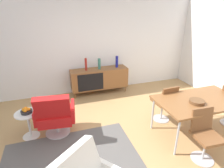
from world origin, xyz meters
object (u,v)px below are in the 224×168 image
object	(u,v)px
sideboard	(99,78)
vase_ceramic_small	(99,64)
side_table_round	(29,122)
dining_chair_back_left	(165,102)
vase_cobalt	(86,64)
vase_sculptural_dark	(117,62)
lounge_chair_red	(55,114)
dining_table	(199,102)
wooden_bowl_on_table	(197,102)
fruit_bowl	(26,111)
dining_chair_front_left	(205,134)

from	to	relation	value
sideboard	vase_ceramic_small	world-z (taller)	vase_ceramic_small
vase_ceramic_small	side_table_round	xyz separation A→B (m)	(-1.78, -1.50, -0.55)
dining_chair_back_left	side_table_round	world-z (taller)	dining_chair_back_left
vase_cobalt	vase_sculptural_dark	bearing A→B (deg)	0.00
vase_ceramic_small	sideboard	bearing A→B (deg)	-169.68
vase_cobalt	vase_sculptural_dark	xyz separation A→B (m)	(0.89, 0.00, -0.01)
dining_chair_back_left	lounge_chair_red	size ratio (longest dim) A/B	0.90
dining_table	lounge_chair_red	xyz separation A→B (m)	(-2.57, 0.79, -0.23)
wooden_bowl_on_table	fruit_bowl	bearing A→B (deg)	161.00
dining_chair_back_left	lounge_chair_red	world-z (taller)	lounge_chair_red
sideboard	dining_chair_front_left	xyz separation A→B (m)	(0.94, -2.97, 0.03)
lounge_chair_red	fruit_bowl	world-z (taller)	lounge_chair_red
vase_ceramic_small	fruit_bowl	distance (m)	2.35
dining_chair_back_left	vase_ceramic_small	bearing A→B (deg)	116.73
vase_cobalt	wooden_bowl_on_table	size ratio (longest dim) A/B	1.30
dining_table	dining_chair_front_left	size ratio (longest dim) A/B	1.87
dining_chair_front_left	side_table_round	bearing A→B (deg)	151.61
vase_cobalt	dining_chair_back_left	size ratio (longest dim) A/B	0.39
fruit_bowl	lounge_chair_red	bearing A→B (deg)	-13.39
fruit_bowl	vase_cobalt	bearing A→B (deg)	46.73
lounge_chair_red	side_table_round	bearing A→B (deg)	166.58
dining_table	fruit_bowl	xyz separation A→B (m)	(-3.07, 0.91, -0.13)
vase_ceramic_small	dining_table	bearing A→B (deg)	-62.05
vase_ceramic_small	lounge_chair_red	bearing A→B (deg)	-128.59
dining_table	dining_chair_front_left	xyz separation A→B (m)	(-0.35, -0.56, -0.23)
vase_cobalt	side_table_round	distance (m)	2.14
sideboard	vase_sculptural_dark	bearing A→B (deg)	0.20
dining_chair_front_left	dining_table	bearing A→B (deg)	58.26
sideboard	side_table_round	distance (m)	2.33
sideboard	dining_chair_front_left	distance (m)	3.12
vase_cobalt	vase_ceramic_small	xyz separation A→B (m)	(0.37, 0.00, -0.02)
side_table_round	dining_table	bearing A→B (deg)	-16.54
vase_cobalt	lounge_chair_red	distance (m)	1.91
vase_cobalt	side_table_round	bearing A→B (deg)	-133.23
vase_sculptural_dark	fruit_bowl	distance (m)	2.77
vase_sculptural_dark	dining_table	size ratio (longest dim) A/B	0.20
wooden_bowl_on_table	dining_chair_front_left	bearing A→B (deg)	-112.17
vase_sculptural_dark	side_table_round	bearing A→B (deg)	-146.87
dining_table	dining_chair_back_left	world-z (taller)	dining_chair_back_left
wooden_bowl_on_table	side_table_round	world-z (taller)	wooden_bowl_on_table
sideboard	vase_ceramic_small	xyz separation A→B (m)	(0.01, 0.00, 0.43)
sideboard	vase_cobalt	size ratio (longest dim) A/B	4.75
wooden_bowl_on_table	dining_chair_front_left	distance (m)	0.59
vase_ceramic_small	fruit_bowl	world-z (taller)	vase_ceramic_small
vase_sculptural_dark	lounge_chair_red	xyz separation A→B (m)	(-1.81, -1.62, -0.42)
vase_sculptural_dark	vase_cobalt	bearing A→B (deg)	180.00
dining_table	dining_chair_back_left	distance (m)	0.70
fruit_bowl	dining_chair_front_left	bearing A→B (deg)	-28.37
fruit_bowl	vase_sculptural_dark	bearing A→B (deg)	33.10
sideboard	wooden_bowl_on_table	xyz separation A→B (m)	(1.13, -2.50, 0.33)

